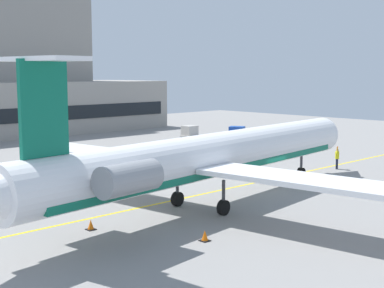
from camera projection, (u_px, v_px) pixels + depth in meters
ground at (267, 193)px, 38.87m from camera, size 120.00×120.00×0.11m
regional_jet at (209, 157)px, 33.98m from camera, size 35.37×28.38×8.98m
baggage_tug at (189, 151)px, 51.75m from camera, size 3.74×2.82×2.28m
pushback_tractor at (236, 138)px, 62.61m from camera, size 3.82×3.29×2.21m
belt_loader at (193, 135)px, 65.83m from camera, size 2.13×3.57×2.00m
marshaller at (337, 158)px, 47.94m from camera, size 0.79×0.42×1.96m
safety_cone_alpha at (91, 225)px, 29.51m from camera, size 0.47×0.47×0.55m
safety_cone_bravo at (243, 162)px, 50.27m from camera, size 0.47×0.47×0.55m
safety_cone_charlie at (205, 236)px, 27.54m from camera, size 0.47×0.47×0.55m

